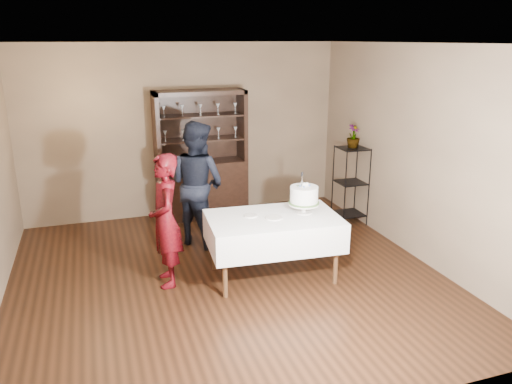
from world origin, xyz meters
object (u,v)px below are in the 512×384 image
(cake_table, at_px, (273,231))
(potted_plant, at_px, (353,136))
(plant_etagere, at_px, (351,182))
(china_hutch, at_px, (202,176))
(man, at_px, (197,183))
(cake, at_px, (304,196))
(woman, at_px, (165,221))

(cake_table, xyz_separation_m, potted_plant, (1.76, 1.36, 0.78))
(plant_etagere, bearing_deg, potted_plant, 62.56)
(china_hutch, bearing_deg, man, -105.44)
(cake, bearing_deg, potted_plant, 44.23)
(man, relative_size, cake, 3.36)
(cake_table, bearing_deg, plant_etagere, 37.45)
(china_hutch, height_order, man, china_hutch)
(china_hutch, bearing_deg, cake, -73.29)
(woman, xyz_separation_m, cake, (1.61, -0.21, 0.19))
(plant_etagere, height_order, man, man)
(cake_table, bearing_deg, potted_plant, 37.57)
(cake, bearing_deg, man, 127.67)
(plant_etagere, height_order, potted_plant, potted_plant)
(cake, height_order, potted_plant, potted_plant)
(man, height_order, potted_plant, man)
(plant_etagere, xyz_separation_m, man, (-2.38, -0.02, 0.21))
(cake_table, height_order, woman, woman)
(cake_table, bearing_deg, woman, 169.05)
(plant_etagere, height_order, cake, cake)
(china_hutch, distance_m, potted_plant, 2.43)
(plant_etagere, relative_size, potted_plant, 3.46)
(plant_etagere, height_order, woman, woman)
(plant_etagere, distance_m, cake, 1.93)
(cake_table, relative_size, cake, 3.11)
(man, distance_m, cake, 1.66)
(china_hutch, relative_size, plant_etagere, 1.67)
(cake_table, distance_m, man, 1.49)
(woman, height_order, man, man)
(plant_etagere, relative_size, cake, 2.35)
(china_hutch, distance_m, man, 1.13)
(plant_etagere, bearing_deg, china_hutch, 153.17)
(plant_etagere, relative_size, cake_table, 0.76)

